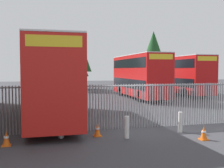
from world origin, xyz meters
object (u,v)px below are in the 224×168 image
at_px(double_decker_bus_behind_fence_right, 180,74).
at_px(bollard_near_left, 61,127).
at_px(double_decker_bus_behind_fence_left, 139,74).
at_px(bollard_near_right, 180,122).
at_px(traffic_cone_near_kerb, 6,138).
at_px(traffic_cone_by_gate, 204,133).
at_px(double_decker_bus_near_gate, 51,78).
at_px(bollard_center_front, 127,127).
at_px(traffic_cone_mid_forecourt, 97,130).

distance_m(double_decker_bus_behind_fence_right, bollard_near_left, 22.58).
height_order(double_decker_bus_behind_fence_left, bollard_near_right, double_decker_bus_behind_fence_left).
bearing_deg(double_decker_bus_behind_fence_right, traffic_cone_near_kerb, -133.61).
bearing_deg(traffic_cone_by_gate, traffic_cone_near_kerb, 172.19).
distance_m(double_decker_bus_near_gate, bollard_center_front, 6.22).
bearing_deg(bollard_center_front, traffic_cone_near_kerb, 179.63).
bearing_deg(double_decker_bus_behind_fence_left, bollard_center_front, -111.68).
height_order(double_decker_bus_behind_fence_left, bollard_center_front, double_decker_bus_behind_fence_left).
relative_size(bollard_center_front, traffic_cone_near_kerb, 1.61).
distance_m(bollard_near_left, traffic_cone_mid_forecourt, 1.57).
distance_m(double_decker_bus_behind_fence_left, traffic_cone_mid_forecourt, 16.52).
height_order(traffic_cone_by_gate, traffic_cone_near_kerb, same).
distance_m(double_decker_bus_behind_fence_right, bollard_center_front, 21.52).
height_order(bollard_center_front, bollard_near_right, same).
bearing_deg(double_decker_bus_behind_fence_left, double_decker_bus_behind_fence_right, 21.72).
bearing_deg(bollard_center_front, bollard_near_right, 9.25).
bearing_deg(traffic_cone_near_kerb, bollard_near_right, 3.15).
xyz_separation_m(double_decker_bus_behind_fence_right, traffic_cone_near_kerb, (-16.85, -17.69, -2.13)).
distance_m(double_decker_bus_near_gate, traffic_cone_mid_forecourt, 5.26).
bearing_deg(traffic_cone_near_kerb, double_decker_bus_near_gate, 70.20).
height_order(double_decker_bus_near_gate, bollard_near_left, double_decker_bus_near_gate).
xyz_separation_m(traffic_cone_by_gate, traffic_cone_mid_forecourt, (-4.15, 1.70, 0.00)).
height_order(double_decker_bus_near_gate, double_decker_bus_behind_fence_left, same).
relative_size(bollard_center_front, bollard_near_right, 1.00).
bearing_deg(double_decker_bus_near_gate, traffic_cone_near_kerb, -109.80).
distance_m(double_decker_bus_near_gate, bollard_near_right, 7.63).
bearing_deg(double_decker_bus_behind_fence_right, bollard_near_left, -130.95).
relative_size(double_decker_bus_behind_fence_left, bollard_center_front, 11.38).
xyz_separation_m(double_decker_bus_near_gate, double_decker_bus_behind_fence_left, (9.08, 10.25, 0.00)).
relative_size(double_decker_bus_near_gate, traffic_cone_near_kerb, 18.32).
relative_size(bollard_near_right, traffic_cone_near_kerb, 1.61).
relative_size(bollard_near_left, traffic_cone_mid_forecourt, 1.61).
bearing_deg(traffic_cone_by_gate, bollard_center_front, 160.96).
xyz_separation_m(double_decker_bus_near_gate, bollard_near_left, (0.28, -4.37, -1.95)).
xyz_separation_m(double_decker_bus_near_gate, traffic_cone_by_gate, (5.99, -6.14, -2.13)).
height_order(bollard_near_left, traffic_cone_near_kerb, bollard_near_left).
xyz_separation_m(traffic_cone_mid_forecourt, traffic_cone_near_kerb, (-3.67, -0.63, 0.00)).
height_order(bollard_near_right, traffic_cone_near_kerb, bollard_near_right).
xyz_separation_m(double_decker_bus_behind_fence_left, traffic_cone_near_kerb, (-10.91, -15.32, -2.13)).
height_order(bollard_near_right, traffic_cone_mid_forecourt, bollard_near_right).
distance_m(double_decker_bus_near_gate, bollard_near_left, 4.79).
distance_m(double_decker_bus_behind_fence_right, traffic_cone_by_gate, 20.93).
distance_m(double_decker_bus_near_gate, traffic_cone_near_kerb, 5.80).
xyz_separation_m(double_decker_bus_behind_fence_right, bollard_near_right, (-9.30, -17.27, -1.95)).
bearing_deg(double_decker_bus_behind_fence_right, double_decker_bus_behind_fence_left, -158.28).
relative_size(double_decker_bus_behind_fence_left, bollard_near_right, 11.38).
relative_size(double_decker_bus_behind_fence_right, traffic_cone_by_gate, 18.32).
bearing_deg(bollard_center_front, double_decker_bus_near_gate, 120.27).
bearing_deg(traffic_cone_by_gate, bollard_near_left, 162.75).
relative_size(double_decker_bus_behind_fence_right, traffic_cone_near_kerb, 18.32).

